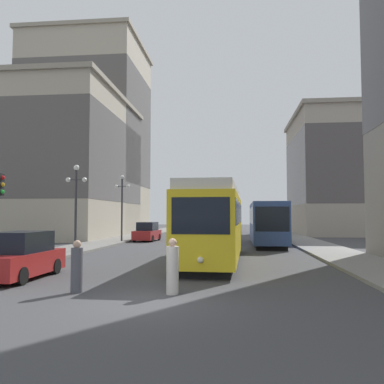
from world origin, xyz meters
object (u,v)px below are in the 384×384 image
(streetcar, at_px, (215,222))
(pedestrian_crossing_far, at_px, (173,268))
(lamp_post_left_far, at_px, (122,198))
(pedestrian_crossing_near, at_px, (77,268))
(transit_bus, at_px, (267,222))
(parked_car_left_mid, at_px, (20,257))
(parked_car_left_near, at_px, (147,232))
(lamp_post_left_near, at_px, (76,194))

(streetcar, distance_m, pedestrian_crossing_far, 9.01)
(lamp_post_left_far, bearing_deg, pedestrian_crossing_near, -77.55)
(streetcar, relative_size, pedestrian_crossing_near, 7.82)
(pedestrian_crossing_near, height_order, lamp_post_left_far, lamp_post_left_far)
(streetcar, height_order, lamp_post_left_far, lamp_post_left_far)
(streetcar, bearing_deg, transit_bus, 75.45)
(parked_car_left_mid, bearing_deg, parked_car_left_near, 89.83)
(lamp_post_left_far, bearing_deg, transit_bus, -8.65)
(streetcar, xyz_separation_m, transit_bus, (3.75, 12.59, -0.15))
(transit_bus, bearing_deg, parked_car_left_near, 160.45)
(parked_car_left_mid, distance_m, lamp_post_left_near, 10.77)
(transit_bus, xyz_separation_m, parked_car_left_near, (-11.00, 4.14, -1.10))
(transit_bus, bearing_deg, lamp_post_left_far, 172.40)
(streetcar, height_order, parked_car_left_mid, streetcar)
(lamp_post_left_far, bearing_deg, parked_car_left_near, 48.80)
(parked_car_left_near, xyz_separation_m, parked_car_left_mid, (-0.00, -23.18, 0.00))
(parked_car_left_mid, height_order, lamp_post_left_far, lamp_post_left_far)
(transit_bus, relative_size, lamp_post_left_far, 2.02)
(streetcar, height_order, parked_car_left_near, streetcar)
(parked_car_left_mid, relative_size, pedestrian_crossing_far, 2.56)
(pedestrian_crossing_near, bearing_deg, parked_car_left_near, -140.82)
(streetcar, xyz_separation_m, parked_car_left_near, (-7.26, 16.72, -1.26))
(pedestrian_crossing_far, distance_m, lamp_post_left_near, 15.36)
(transit_bus, bearing_deg, streetcar, -105.52)
(transit_bus, height_order, parked_car_left_mid, transit_bus)
(parked_car_left_near, xyz_separation_m, lamp_post_left_far, (-1.90, -2.17, 3.21))
(pedestrian_crossing_far, bearing_deg, lamp_post_left_near, -123.68)
(pedestrian_crossing_far, height_order, lamp_post_left_far, lamp_post_left_far)
(streetcar, bearing_deg, pedestrian_crossing_near, -111.79)
(pedestrian_crossing_near, distance_m, pedestrian_crossing_far, 3.07)
(parked_car_left_mid, bearing_deg, streetcar, 41.47)
(transit_bus, height_order, pedestrian_crossing_far, transit_bus)
(parked_car_left_mid, relative_size, lamp_post_left_near, 0.79)
(parked_car_left_near, relative_size, parked_car_left_mid, 0.98)
(streetcar, height_order, lamp_post_left_near, lamp_post_left_near)
(transit_bus, xyz_separation_m, parked_car_left_mid, (-11.01, -19.04, -1.10))
(transit_bus, xyz_separation_m, pedestrian_crossing_far, (-4.64, -21.46, -1.14))
(pedestrian_crossing_near, bearing_deg, lamp_post_left_far, -135.67)
(pedestrian_crossing_near, bearing_deg, lamp_post_left_near, -125.88)
(pedestrian_crossing_far, height_order, lamp_post_left_near, lamp_post_left_near)
(lamp_post_left_far, bearing_deg, lamp_post_left_near, -90.00)
(lamp_post_left_near, bearing_deg, lamp_post_left_far, 90.00)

